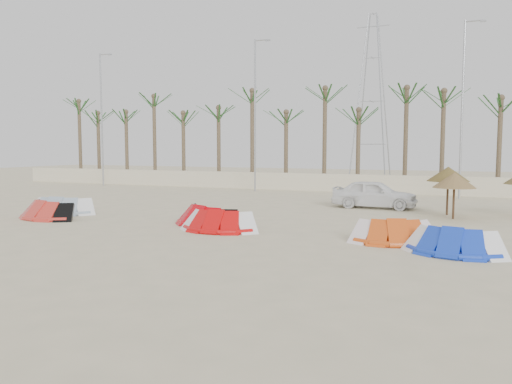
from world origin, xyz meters
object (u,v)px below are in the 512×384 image
at_px(kite_grey, 64,205).
at_px(kite_blue, 453,240).
at_px(parasol_left, 448,174).
at_px(car, 374,194).
at_px(kite_red_mid, 209,214).
at_px(kite_orange, 397,230).
at_px(kite_red_right, 222,220).
at_px(parasol_mid, 454,180).
at_px(kite_red_left, 51,209).

distance_m(kite_grey, kite_blue, 18.02).
height_order(parasol_left, car, parasol_left).
height_order(kite_red_mid, kite_orange, same).
bearing_deg(kite_orange, kite_red_right, -178.99).
bearing_deg(parasol_mid, kite_grey, -163.22).
height_order(kite_grey, kite_red_left, same).
bearing_deg(parasol_mid, parasol_left, 103.01).
relative_size(kite_red_mid, kite_orange, 1.23).
height_order(kite_red_mid, kite_blue, same).
xyz_separation_m(kite_orange, parasol_left, (1.32, 8.04, 1.55)).
height_order(kite_blue, car, car).
distance_m(kite_red_left, kite_red_right, 8.77).
relative_size(kite_red_mid, parasol_mid, 1.90).
bearing_deg(kite_blue, kite_grey, 171.98).
xyz_separation_m(parasol_mid, car, (-4.00, 2.78, -1.01)).
xyz_separation_m(kite_red_right, kite_blue, (8.45, -1.02, -0.00)).
distance_m(kite_red_left, kite_red_mid, 7.69).
distance_m(kite_red_left, parasol_mid, 18.37).
distance_m(kite_grey, kite_red_left, 1.58).
height_order(kite_orange, parasol_mid, parasol_mid).
bearing_deg(kite_red_left, kite_red_right, -0.32).
xyz_separation_m(kite_grey, car, (13.66, 8.11, 0.34)).
xyz_separation_m(kite_grey, kite_orange, (16.02, -1.38, -0.00)).
bearing_deg(car, parasol_mid, -123.74).
distance_m(kite_red_left, parasol_left, 18.64).
bearing_deg(kite_grey, kite_orange, -4.92).
distance_m(kite_red_mid, kite_red_right, 1.63).
distance_m(kite_red_mid, parasol_mid, 11.08).
xyz_separation_m(kite_orange, car, (-2.37, 9.49, 0.34)).
relative_size(kite_red_mid, kite_red_right, 1.29).
bearing_deg(kite_grey, kite_red_right, -9.05).
relative_size(kite_grey, car, 0.83).
xyz_separation_m(kite_red_left, kite_red_right, (8.77, -0.05, -0.00)).
height_order(kite_red_left, kite_orange, same).
relative_size(kite_grey, kite_red_left, 1.00).
distance_m(kite_red_mid, car, 10.05).
bearing_deg(car, kite_orange, -164.89).
bearing_deg(car, kite_red_mid, 148.46).
xyz_separation_m(kite_grey, parasol_mid, (17.65, 5.32, 1.34)).
relative_size(kite_red_right, parasol_mid, 1.48).
bearing_deg(kite_red_mid, parasol_left, 37.62).
bearing_deg(kite_red_mid, kite_blue, -12.68).
xyz_separation_m(kite_red_mid, kite_blue, (9.61, -2.16, -0.00)).
bearing_deg(kite_blue, parasol_mid, 91.41).
relative_size(kite_red_left, car, 0.83).
xyz_separation_m(kite_grey, parasol_left, (17.34, 6.66, 1.54)).
bearing_deg(parasol_mid, kite_red_mid, -148.91).
bearing_deg(kite_red_right, kite_grey, 170.95).
height_order(kite_blue, parasol_left, parasol_left).
bearing_deg(kite_orange, car, 104.01).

